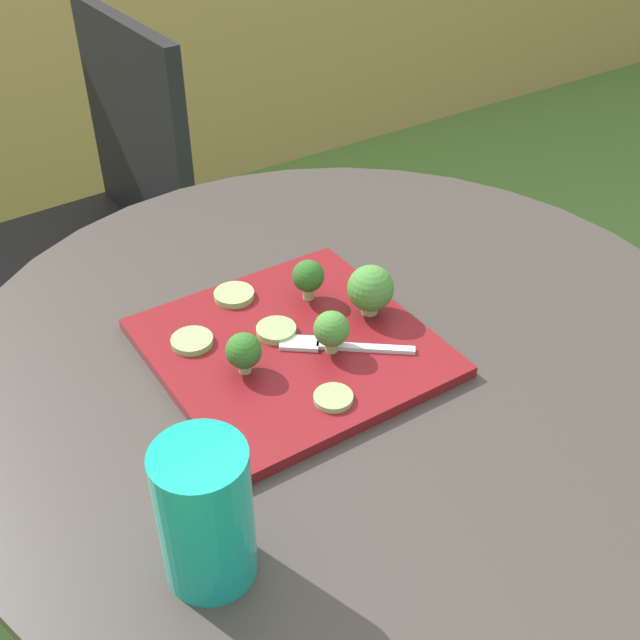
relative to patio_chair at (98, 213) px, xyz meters
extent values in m
cylinder|color=#38332D|center=(0.02, -0.87, 0.22)|extent=(0.91, 0.91, 0.02)
cylinder|color=#38332D|center=(0.02, -0.87, -0.14)|extent=(0.06, 0.06, 0.70)
cube|color=black|center=(-0.09, 0.00, -0.09)|extent=(0.46, 0.46, 0.03)
cube|color=black|center=(0.11, 0.01, 0.15)|extent=(0.05, 0.42, 0.45)
cylinder|color=black|center=(-0.26, -0.19, -0.31)|extent=(0.02, 0.02, 0.43)
cylinder|color=black|center=(0.08, 0.18, -0.31)|extent=(0.02, 0.02, 0.43)
cylinder|color=black|center=(0.10, -0.18, -0.31)|extent=(0.02, 0.02, 0.43)
cube|color=maroon|center=(-0.04, -0.85, 0.24)|extent=(0.29, 0.29, 0.01)
cylinder|color=#149989|center=(-0.25, -1.05, 0.30)|extent=(0.08, 0.08, 0.14)
cylinder|color=#118275|center=(-0.25, -1.05, 0.28)|extent=(0.07, 0.07, 0.10)
cube|color=silver|center=(0.02, -0.90, 0.25)|extent=(0.09, 0.08, 0.00)
cube|color=silver|center=(-0.04, -0.85, 0.25)|extent=(0.05, 0.05, 0.00)
cylinder|color=#99B770|center=(0.02, -0.78, 0.25)|extent=(0.01, 0.01, 0.02)
sphere|color=#285B1E|center=(0.02, -0.78, 0.28)|extent=(0.04, 0.04, 0.04)
cylinder|color=#99B770|center=(-0.11, -0.86, 0.25)|extent=(0.01, 0.01, 0.01)
sphere|color=#2D6623|center=(-0.11, -0.86, 0.27)|extent=(0.04, 0.04, 0.04)
cylinder|color=#99B770|center=(-0.01, -0.88, 0.25)|extent=(0.01, 0.01, 0.01)
sphere|color=#427F33|center=(-0.01, -0.88, 0.27)|extent=(0.04, 0.04, 0.04)
cylinder|color=#99B770|center=(0.06, -0.85, 0.25)|extent=(0.02, 0.02, 0.01)
sphere|color=#427F33|center=(0.06, -0.85, 0.28)|extent=(0.05, 0.05, 0.05)
cylinder|color=#8EB766|center=(-0.06, -0.73, 0.25)|extent=(0.05, 0.05, 0.01)
cylinder|color=#8EB766|center=(-0.14, -0.79, 0.25)|extent=(0.05, 0.05, 0.01)
cylinder|color=#8EB766|center=(-0.05, -0.82, 0.25)|extent=(0.05, 0.05, 0.01)
cylinder|color=#8EB766|center=(-0.06, -0.95, 0.25)|extent=(0.04, 0.04, 0.01)
camera|label=1|loc=(-0.39, -1.44, 0.80)|focal=44.03mm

